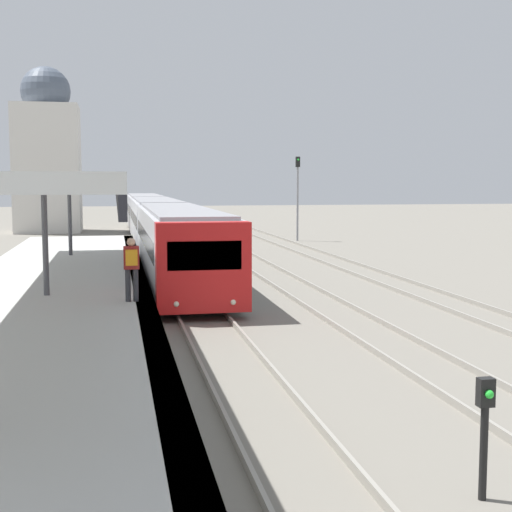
% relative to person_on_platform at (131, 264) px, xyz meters
% --- Properties ---
extents(platform_canopy, '(4.00, 27.68, 3.18)m').
position_rel_person_on_platform_xyz_m(platform_canopy, '(-2.24, 1.55, 2.08)').
color(platform_canopy, beige).
rests_on(platform_canopy, station_platform).
extents(person_on_platform, '(0.40, 0.40, 1.66)m').
position_rel_person_on_platform_xyz_m(person_on_platform, '(0.00, 0.00, 0.00)').
color(person_on_platform, '#2D2D33').
rests_on(person_on_platform, station_platform).
extents(train_near, '(2.72, 47.81, 2.97)m').
position_rel_person_on_platform_xyz_m(train_near, '(2.05, 25.10, -0.21)').
color(train_near, red).
rests_on(train_near, ground_plane).
extents(signal_post_near, '(0.20, 0.21, 1.56)m').
position_rel_person_on_platform_xyz_m(signal_post_near, '(4.06, -10.75, -0.88)').
color(signal_post_near, black).
rests_on(signal_post_near, ground_plane).
extents(signal_mast_far, '(0.28, 0.29, 5.71)m').
position_rel_person_on_platform_xyz_m(signal_mast_far, '(11.81, 28.44, 1.68)').
color(signal_mast_far, gray).
rests_on(signal_mast_far, ground_plane).
extents(distant_domed_building, '(5.05, 5.05, 13.10)m').
position_rel_person_on_platform_xyz_m(distant_domed_building, '(-5.61, 40.98, 4.32)').
color(distant_domed_building, silver).
rests_on(distant_domed_building, ground_plane).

